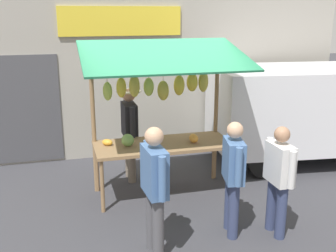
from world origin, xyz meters
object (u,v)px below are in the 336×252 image
(market_stall, at_px, (162,102))
(shopper_with_shopping_bag, at_px, (279,174))
(vendor_with_sunhat, at_px, (129,127))
(parked_van, at_px, (316,105))
(shopper_with_ponytail, at_px, (233,171))
(shopper_in_grey_tee, at_px, (155,183))

(market_stall, relative_size, shopper_with_shopping_bag, 1.65)
(vendor_with_sunhat, height_order, parked_van, parked_van)
(market_stall, height_order, shopper_with_ponytail, market_stall)
(vendor_with_sunhat, xyz_separation_m, shopper_with_shopping_bag, (-1.56, 2.38, -0.12))
(market_stall, xyz_separation_m, shopper_in_grey_tee, (0.54, 1.72, -0.60))
(market_stall, xyz_separation_m, shopper_with_shopping_bag, (-1.16, 1.68, -0.69))
(market_stall, height_order, vendor_with_sunhat, market_stall)
(vendor_with_sunhat, height_order, shopper_in_grey_tee, vendor_with_sunhat)
(vendor_with_sunhat, xyz_separation_m, shopper_with_ponytail, (-0.99, 2.21, -0.08))
(market_stall, distance_m, shopper_in_grey_tee, 1.90)
(market_stall, relative_size, vendor_with_sunhat, 1.51)
(shopper_with_ponytail, bearing_deg, vendor_with_sunhat, 36.56)
(shopper_with_shopping_bag, relative_size, parked_van, 0.33)
(market_stall, height_order, shopper_in_grey_tee, market_stall)
(parked_van, bearing_deg, vendor_with_sunhat, 8.12)
(vendor_with_sunhat, bearing_deg, shopper_in_grey_tee, -3.15)
(vendor_with_sunhat, bearing_deg, shopper_with_ponytail, 23.94)
(shopper_with_shopping_bag, distance_m, parked_van, 3.34)
(parked_van, bearing_deg, market_stall, 19.78)
(shopper_with_shopping_bag, xyz_separation_m, shopper_in_grey_tee, (1.69, 0.04, 0.09))
(shopper_with_shopping_bag, xyz_separation_m, parked_van, (-2.23, -2.47, 0.26))
(market_stall, xyz_separation_m, shopper_with_ponytail, (-0.58, 1.51, -0.65))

